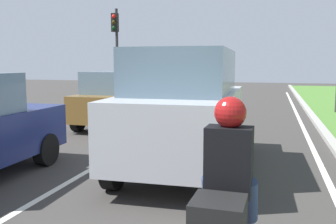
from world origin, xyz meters
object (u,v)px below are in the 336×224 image
object	(u,v)px
car_suv_ahead	(185,109)
traffic_light_overhead_left	(116,40)
car_hatchback_far	(117,99)
rider_person	(229,159)

from	to	relation	value
car_suv_ahead	traffic_light_overhead_left	distance (m)	12.34
car_hatchback_far	rider_person	bearing A→B (deg)	-58.45
car_hatchback_far	rider_person	size ratio (longest dim) A/B	3.23
car_suv_ahead	traffic_light_overhead_left	world-z (taller)	traffic_light_overhead_left
car_suv_ahead	car_hatchback_far	distance (m)	5.28
traffic_light_overhead_left	rider_person	bearing A→B (deg)	-63.10
car_suv_ahead	traffic_light_overhead_left	bearing A→B (deg)	117.68
rider_person	traffic_light_overhead_left	xyz separation A→B (m)	(-7.26, 14.30, 2.02)
car_hatchback_far	rider_person	distance (m)	9.08
rider_person	traffic_light_overhead_left	bearing A→B (deg)	118.54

